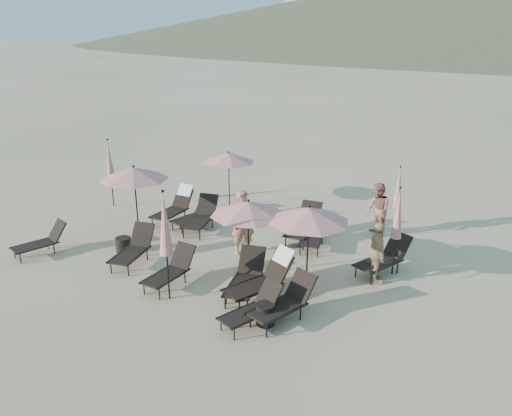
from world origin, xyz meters
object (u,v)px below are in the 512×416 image
Objects in this scene: lounger_11 at (384,257)px; lounger_9 at (313,233)px; umbrella_open_1 at (248,208)px; umbrella_closed_0 at (165,225)px; lounger_5 at (284,302)px; lounger_6 at (175,205)px; lounger_2 at (171,270)px; umbrella_closed_2 at (109,160)px; side_table_0 at (123,244)px; lounger_8 at (201,216)px; umbrella_open_2 at (309,215)px; lounger_4 at (253,308)px; lounger_7 at (195,212)px; umbrella_closed_1 at (398,214)px; beachgoer_b at (378,210)px; umbrella_closed_3 at (398,188)px; lounger_0 at (42,241)px; side_table_1 at (265,314)px; umbrella_open_3 at (229,158)px; umbrella_open_0 at (134,173)px; lounger_12 at (264,277)px; lounger_3 at (246,277)px; beachgoer_a at (243,223)px; lounger_1 at (134,248)px; lounger_10 at (304,224)px; beachgoer_c at (377,253)px.

lounger_9 is at bearing -172.85° from lounger_11.
umbrella_closed_0 is at bearing -112.91° from umbrella_open_1.
lounger_6 is (-6.23, 3.35, 0.08)m from lounger_5.
lounger_2 is 0.63× the size of umbrella_closed_2.
side_table_0 is at bearing 161.29° from lounger_2.
lounger_11 is (5.98, 0.29, -0.02)m from lounger_8.
lounger_6 is at bearing 164.08° from umbrella_open_2.
lounger_4 is 0.57× the size of umbrella_closed_0.
umbrella_closed_1 reaches higher than lounger_7.
beachgoer_b reaches higher than lounger_4.
lounger_5 is at bearing -94.53° from umbrella_closed_3.
umbrella_open_2 is at bearing -46.21° from beachgoer_b.
lounger_0 is 3.32× the size of side_table_1.
umbrella_open_3 reaches higher than lounger_8.
lounger_12 is at bearing -11.87° from umbrella_open_0.
lounger_11 is 4.00× the size of side_table_0.
umbrella_closed_2 reaches higher than lounger_3.
beachgoer_a is (-0.89, 1.05, -0.92)m from umbrella_open_1.
lounger_11 is 0.71× the size of umbrella_closed_2.
lounger_6 is at bearing 128.35° from lounger_2.
side_table_0 is at bearing 139.65° from lounger_1.
umbrella_closed_3 is (3.24, 6.71, -0.32)m from umbrella_closed_0.
lounger_1 is 0.95× the size of lounger_10.
umbrella_closed_1 is at bearing 72.45° from lounger_12.
lounger_0 is 4.38m from lounger_6.
umbrella_closed_1 is (2.63, 3.01, 1.23)m from lounger_3.
lounger_7 is at bearing -178.71° from umbrella_closed_1.
lounger_9 is at bearing 78.07° from umbrella_open_1.
umbrella_open_2 is (1.49, -2.65, 1.44)m from lounger_10.
umbrella_open_1 is at bearing 161.40° from lounger_12.
lounger_3 is 0.96× the size of beachgoer_a.
lounger_11 is 0.79× the size of umbrella_open_0.
side_table_1 is at bearing -96.47° from umbrella_closed_3.
lounger_3 is 0.98× the size of lounger_8.
lounger_10 is (-1.34, 4.85, 0.08)m from lounger_4.
umbrella_open_2 is at bearing 30.85° from lounger_3.
umbrella_closed_0 is 1.10× the size of umbrella_closed_2.
umbrella_closed_2 is (-4.20, 0.04, 1.28)m from lounger_8.
umbrella_closed_0 reaches higher than umbrella_open_1.
umbrella_open_1 is 3.44m from beachgoer_c.
lounger_11 is 0.94× the size of beachgoer_a.
umbrella_open_1 is (-1.40, 1.90, 1.47)m from lounger_4.
beachgoer_a is at bearing -6.94° from umbrella_closed_2.
umbrella_closed_3 is at bearing 30.18° from lounger_1.
lounger_7 is at bearing -155.50° from umbrella_closed_3.
umbrella_open_3 is 6.97m from umbrella_closed_0.
lounger_10 is at bearing 165.07° from umbrella_closed_1.
lounger_6 reaches higher than lounger_2.
lounger_9 is 0.81× the size of umbrella_open_1.
lounger_2 is 0.65× the size of umbrella_closed_1.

